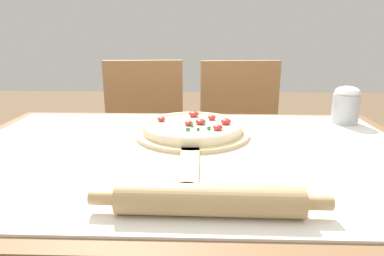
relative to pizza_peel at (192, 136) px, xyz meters
name	(u,v)px	position (x,y,z in m)	size (l,w,h in m)	color
dining_table	(187,194)	(-0.01, -0.11, -0.13)	(1.24, 0.83, 0.74)	brown
towel_cloth	(187,152)	(-0.01, -0.11, -0.01)	(1.16, 0.75, 0.00)	silver
pizza_peel	(192,136)	(0.00, 0.00, 0.00)	(0.33, 0.56, 0.01)	#D6B784
pizza	(193,127)	(0.00, 0.03, 0.02)	(0.29, 0.29, 0.04)	beige
rolling_pin	(209,200)	(0.04, -0.41, 0.02)	(0.40, 0.06, 0.05)	tan
chair_left	(144,141)	(-0.25, 0.63, -0.23)	(0.44, 0.44, 0.90)	#A37547
chair_right	(241,142)	(0.21, 0.63, -0.23)	(0.43, 0.43, 0.90)	#A37547
flour_cup	(346,105)	(0.50, 0.18, 0.06)	(0.08, 0.08, 0.12)	#B2B7BC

